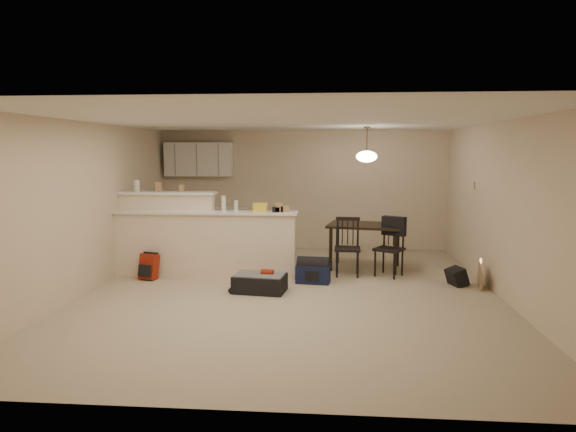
# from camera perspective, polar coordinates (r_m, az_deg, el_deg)

# --- Properties ---
(room) EXTENTS (7.00, 7.02, 2.50)m
(room) POSITION_cam_1_polar(r_m,az_deg,el_deg) (7.42, 0.33, 0.84)
(room) COLOR tan
(room) RESTS_ON ground
(breakfast_bar) EXTENTS (3.08, 0.58, 1.39)m
(breakfast_bar) POSITION_cam_1_polar(r_m,az_deg,el_deg) (8.77, -10.72, -2.52)
(breakfast_bar) COLOR beige
(breakfast_bar) RESTS_ON ground
(upper_cabinets) EXTENTS (1.40, 0.34, 0.70)m
(upper_cabinets) POSITION_cam_1_polar(r_m,az_deg,el_deg) (11.02, -9.89, 6.22)
(upper_cabinets) COLOR white
(upper_cabinets) RESTS_ON room
(kitchen_counter) EXTENTS (1.80, 0.60, 0.90)m
(kitchen_counter) POSITION_cam_1_polar(r_m,az_deg,el_deg) (10.97, -8.88, -1.37)
(kitchen_counter) COLOR white
(kitchen_counter) RESTS_ON ground
(thermostat) EXTENTS (0.02, 0.12, 0.12)m
(thermostat) POSITION_cam_1_polar(r_m,az_deg,el_deg) (9.25, 19.91, 3.24)
(thermostat) COLOR beige
(thermostat) RESTS_ON room
(jar) EXTENTS (0.10, 0.10, 0.20)m
(jar) POSITION_cam_1_polar(r_m,az_deg,el_deg) (9.10, -16.45, 3.25)
(jar) COLOR silver
(jar) RESTS_ON breakfast_bar
(cereal_box) EXTENTS (0.10, 0.07, 0.16)m
(cereal_box) POSITION_cam_1_polar(r_m,az_deg,el_deg) (8.97, -14.20, 3.15)
(cereal_box) COLOR #9E7851
(cereal_box) RESTS_ON breakfast_bar
(small_box) EXTENTS (0.08, 0.06, 0.12)m
(small_box) POSITION_cam_1_polar(r_m,az_deg,el_deg) (8.85, -11.73, 3.03)
(small_box) COLOR #9E7851
(small_box) RESTS_ON breakfast_bar
(bottle_a) EXTENTS (0.07, 0.07, 0.26)m
(bottle_a) POSITION_cam_1_polar(r_m,az_deg,el_deg) (8.47, -7.16, 1.38)
(bottle_a) COLOR silver
(bottle_a) RESTS_ON breakfast_bar
(bottle_b) EXTENTS (0.06, 0.06, 0.18)m
(bottle_b) POSITION_cam_1_polar(r_m,az_deg,el_deg) (8.44, -5.79, 1.11)
(bottle_b) COLOR silver
(bottle_b) RESTS_ON breakfast_bar
(bag_lump) EXTENTS (0.22, 0.18, 0.14)m
(bag_lump) POSITION_cam_1_polar(r_m,az_deg,el_deg) (8.38, -3.11, 0.95)
(bag_lump) COLOR #9E7851
(bag_lump) RESTS_ON breakfast_bar
(pouch) EXTENTS (0.12, 0.10, 0.08)m
(pouch) POSITION_cam_1_polar(r_m,az_deg,el_deg) (8.35, -1.32, 0.73)
(pouch) COLOR #9E7851
(pouch) RESTS_ON breakfast_bar
(extra_item_x) EXTENTS (0.12, 0.10, 0.14)m
(extra_item_x) POSITION_cam_1_polar(r_m,az_deg,el_deg) (8.34, -0.94, 0.94)
(extra_item_x) COLOR #9E7851
(extra_item_x) RESTS_ON breakfast_bar
(extra_item_y) EXTENTS (0.13, 0.10, 0.10)m
(extra_item_y) POSITION_cam_1_polar(r_m,az_deg,el_deg) (8.34, -0.33, 0.78)
(extra_item_y) COLOR #9E7851
(extra_item_y) RESTS_ON breakfast_bar
(dining_table) EXTENTS (1.41, 1.07, 0.79)m
(dining_table) POSITION_cam_1_polar(r_m,az_deg,el_deg) (9.15, 8.58, -1.50)
(dining_table) COLOR black
(dining_table) RESTS_ON ground
(pendant_lamp) EXTENTS (0.36, 0.36, 0.62)m
(pendant_lamp) POSITION_cam_1_polar(r_m,az_deg,el_deg) (9.05, 8.73, 6.61)
(pendant_lamp) COLOR brown
(pendant_lamp) RESTS_ON room
(dining_chair_near) EXTENTS (0.44, 0.42, 0.97)m
(dining_chair_near) POSITION_cam_1_polar(r_m,az_deg,el_deg) (8.62, 6.63, -3.45)
(dining_chair_near) COLOR black
(dining_chair_near) RESTS_ON ground
(dining_chair_far) EXTENTS (0.57, 0.56, 0.97)m
(dining_chair_far) POSITION_cam_1_polar(r_m,az_deg,el_deg) (8.69, 11.17, -3.46)
(dining_chair_far) COLOR black
(dining_chair_far) RESTS_ON ground
(suitcase) EXTENTS (0.81, 0.58, 0.25)m
(suitcase) POSITION_cam_1_polar(r_m,az_deg,el_deg) (7.68, -3.15, -7.48)
(suitcase) COLOR black
(suitcase) RESTS_ON ground
(red_backpack) EXTENTS (0.31, 0.24, 0.41)m
(red_backpack) POSITION_cam_1_polar(r_m,az_deg,el_deg) (8.68, -15.19, -5.45)
(red_backpack) COLOR maroon
(red_backpack) RESTS_ON ground
(navy_duffel) EXTENTS (0.55, 0.34, 0.29)m
(navy_duffel) POSITION_cam_1_polar(r_m,az_deg,el_deg) (8.18, 2.81, -6.44)
(navy_duffel) COLOR #131B3D
(navy_duffel) RESTS_ON ground
(black_daypack) EXTENTS (0.29, 0.35, 0.27)m
(black_daypack) POSITION_cam_1_polar(r_m,az_deg,el_deg) (8.43, 18.23, -6.45)
(black_daypack) COLOR black
(black_daypack) RESTS_ON ground
(cardboard_sheet) EXTENTS (0.08, 0.44, 0.33)m
(cardboard_sheet) POSITION_cam_1_polar(r_m,az_deg,el_deg) (8.36, 20.59, -6.44)
(cardboard_sheet) COLOR #9E7851
(cardboard_sheet) RESTS_ON ground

